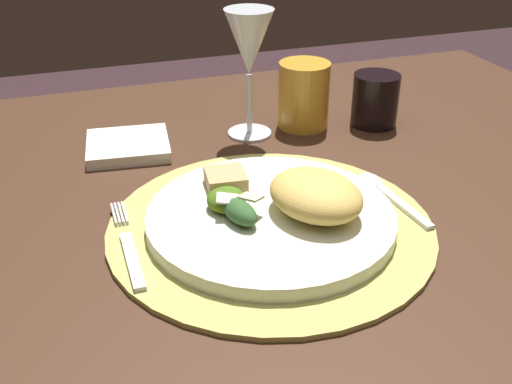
{
  "coord_description": "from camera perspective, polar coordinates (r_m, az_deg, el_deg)",
  "views": [
    {
      "loc": [
        -0.21,
        -0.61,
        1.11
      ],
      "look_at": [
        -0.01,
        -0.03,
        0.77
      ],
      "focal_mm": 42.52,
      "sensor_mm": 36.0,
      "label": 1
    }
  ],
  "objects": [
    {
      "name": "pasta_serving",
      "position": [
        0.65,
        5.63,
        -0.27
      ],
      "size": [
        0.12,
        0.13,
        0.04
      ],
      "primitive_type": "ellipsoid",
      "rotation": [
        0.0,
        0.0,
        1.89
      ],
      "color": "#E4BA57",
      "rests_on": "dinner_plate"
    },
    {
      "name": "spoon",
      "position": [
        0.75,
        11.8,
        0.24
      ],
      "size": [
        0.03,
        0.14,
        0.01
      ],
      "color": "silver",
      "rests_on": "placemat"
    },
    {
      "name": "fork",
      "position": [
        0.64,
        -11.91,
        -5.06
      ],
      "size": [
        0.01,
        0.17,
        0.0
      ],
      "color": "silver",
      "rests_on": "placemat"
    },
    {
      "name": "napkin",
      "position": [
        0.86,
        -11.94,
        4.27
      ],
      "size": [
        0.12,
        0.12,
        0.02
      ],
      "primitive_type": "cube",
      "rotation": [
        0.0,
        0.0,
        -0.11
      ],
      "color": "white",
      "rests_on": "dining_table"
    },
    {
      "name": "salad_greens",
      "position": [
        0.65,
        -2.4,
        -1.14
      ],
      "size": [
        0.07,
        0.09,
        0.02
      ],
      "color": "#4F6711",
      "rests_on": "dinner_plate"
    },
    {
      "name": "dinner_plate",
      "position": [
        0.66,
        1.39,
        -2.44
      ],
      "size": [
        0.27,
        0.27,
        0.02
      ],
      "primitive_type": "cylinder",
      "color": "silver",
      "rests_on": "placemat"
    },
    {
      "name": "dining_table",
      "position": [
        0.82,
        0.01,
        -9.36
      ],
      "size": [
        1.22,
        0.89,
        0.75
      ],
      "color": "#3F2517",
      "rests_on": "ground"
    },
    {
      "name": "dark_tumbler",
      "position": [
        0.94,
        11.14,
        8.51
      ],
      "size": [
        0.07,
        0.07,
        0.08
      ],
      "primitive_type": "cylinder",
      "color": "black",
      "rests_on": "dining_table"
    },
    {
      "name": "bread_piece",
      "position": [
        0.7,
        -2.87,
        1.14
      ],
      "size": [
        0.05,
        0.05,
        0.02
      ],
      "primitive_type": "cube",
      "rotation": [
        0.0,
        0.0,
        6.18
      ],
      "color": "tan",
      "rests_on": "dinner_plate"
    },
    {
      "name": "amber_tumbler",
      "position": [
        0.91,
        4.51,
        9.08
      ],
      "size": [
        0.08,
        0.08,
        0.1
      ],
      "primitive_type": "cylinder",
      "color": "gold",
      "rests_on": "dining_table"
    },
    {
      "name": "placemat",
      "position": [
        0.67,
        1.38,
        -3.26
      ],
      "size": [
        0.36,
        0.36,
        0.01
      ],
      "primitive_type": "cylinder",
      "color": "tan",
      "rests_on": "dining_table"
    },
    {
      "name": "wine_glass",
      "position": [
        0.85,
        -0.65,
        13.48
      ],
      "size": [
        0.07,
        0.07,
        0.18
      ],
      "color": "silver",
      "rests_on": "dining_table"
    }
  ]
}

